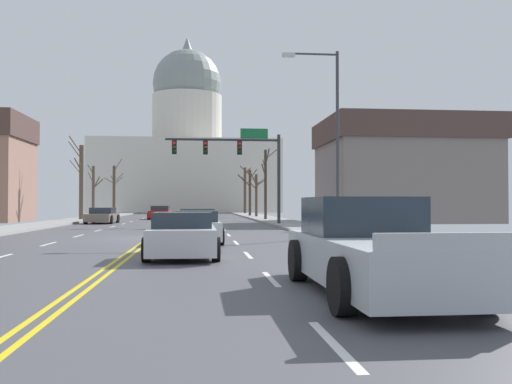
% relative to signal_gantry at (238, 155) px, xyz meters
% --- Properties ---
extents(ground, '(20.00, 180.00, 0.20)m').
position_rel_signal_gantry_xyz_m(ground, '(-4.74, -13.41, -4.83)').
color(ground, '#4B4B50').
extents(signal_gantry, '(7.91, 0.41, 6.55)m').
position_rel_signal_gantry_xyz_m(signal_gantry, '(0.00, 0.00, 0.00)').
color(signal_gantry, '#28282D').
rests_on(signal_gantry, ground).
extents(street_lamp_right, '(2.55, 0.24, 8.15)m').
position_rel_signal_gantry_xyz_m(street_lamp_right, '(3.12, -14.00, 0.13)').
color(street_lamp_right, '#333338').
rests_on(street_lamp_right, ground).
extents(capitol_building, '(31.47, 23.63, 31.78)m').
position_rel_signal_gantry_xyz_m(capitol_building, '(-4.74, 63.34, 5.04)').
color(capitol_building, beige).
rests_on(capitol_building, ground).
extents(sedan_near_00, '(1.95, 4.47, 1.17)m').
position_rel_signal_gantry_xyz_m(sedan_near_00, '(-2.84, -4.32, -4.30)').
color(sedan_near_00, '#1E7247').
rests_on(sedan_near_00, ground).
extents(sedan_near_01, '(2.14, 4.26, 1.26)m').
position_rel_signal_gantry_xyz_m(sedan_near_01, '(-2.76, -10.84, -4.25)').
color(sedan_near_01, silver).
rests_on(sedan_near_01, ground).
extents(sedan_near_02, '(2.13, 4.71, 1.23)m').
position_rel_signal_gantry_xyz_m(sedan_near_02, '(-2.81, -16.58, -4.27)').
color(sedan_near_02, silver).
rests_on(sedan_near_02, ground).
extents(sedan_near_03, '(2.01, 4.25, 1.27)m').
position_rel_signal_gantry_xyz_m(sedan_near_03, '(-3.13, -22.37, -4.26)').
color(sedan_near_03, silver).
rests_on(sedan_near_03, ground).
extents(pickup_truck_near_04, '(2.26, 5.73, 1.63)m').
position_rel_signal_gantry_xyz_m(pickup_truck_near_04, '(0.23, -28.99, -4.13)').
color(pickup_truck_near_04, '#ADB2B7').
rests_on(pickup_truck_near_04, ground).
extents(sedan_oncoming_00, '(2.19, 4.39, 1.19)m').
position_rel_signal_gantry_xyz_m(sedan_oncoming_00, '(-9.94, 5.18, -4.29)').
color(sedan_oncoming_00, '#6B6056').
rests_on(sedan_oncoming_00, ground).
extents(sedan_oncoming_01, '(2.18, 4.27, 1.28)m').
position_rel_signal_gantry_xyz_m(sedan_oncoming_01, '(-6.34, 16.11, -4.25)').
color(sedan_oncoming_01, '#B71414').
rests_on(sedan_oncoming_01, ground).
extents(flank_building_02, '(12.89, 10.26, 8.30)m').
position_rel_signal_gantry_xyz_m(flank_building_02, '(13.84, 5.63, -0.64)').
color(flank_building_02, slate).
rests_on(flank_building_02, ground).
extents(bare_tree_00, '(2.17, 2.07, 4.92)m').
position_rel_signal_gantry_xyz_m(bare_tree_00, '(3.45, 20.83, -2.21)').
color(bare_tree_00, '#4C3D2D').
rests_on(bare_tree_00, ground).
extents(bare_tree_01, '(1.32, 1.11, 7.25)m').
position_rel_signal_gantry_xyz_m(bare_tree_01, '(-12.93, 12.05, -1.34)').
color(bare_tree_01, brown).
rests_on(bare_tree_01, ground).
extents(bare_tree_02, '(2.10, 2.12, 5.69)m').
position_rel_signal_gantry_xyz_m(bare_tree_02, '(3.16, 25.18, -1.87)').
color(bare_tree_02, '#423328').
rests_on(bare_tree_02, ground).
extents(bare_tree_03, '(1.59, 1.98, 5.48)m').
position_rel_signal_gantry_xyz_m(bare_tree_03, '(-13.70, 22.16, -1.94)').
color(bare_tree_03, brown).
rests_on(bare_tree_03, ground).
extents(bare_tree_04, '(1.55, 2.53, 6.30)m').
position_rel_signal_gantry_xyz_m(bare_tree_04, '(3.20, 10.45, -1.40)').
color(bare_tree_04, '#423328').
rests_on(bare_tree_04, ground).
extents(bare_tree_05, '(2.42, 1.88, 6.80)m').
position_rel_signal_gantry_xyz_m(bare_tree_05, '(-12.90, 31.19, -1.61)').
color(bare_tree_05, '#4C3D2D').
rests_on(bare_tree_05, ground).
extents(bare_tree_06, '(2.59, 0.79, 6.53)m').
position_rel_signal_gantry_xyz_m(bare_tree_06, '(3.95, 41.03, -1.36)').
color(bare_tree_06, '#4C3D2D').
rests_on(bare_tree_06, ground).
extents(pedestrian_00, '(0.35, 0.34, 1.64)m').
position_rel_signal_gantry_xyz_m(pedestrian_00, '(3.35, -8.36, -3.80)').
color(pedestrian_00, '#4C4238').
rests_on(pedestrian_00, ground).
extents(bicycle_parked, '(0.12, 1.77, 0.85)m').
position_rel_signal_gantry_xyz_m(bicycle_parked, '(3.14, -15.64, -4.37)').
color(bicycle_parked, black).
rests_on(bicycle_parked, ground).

